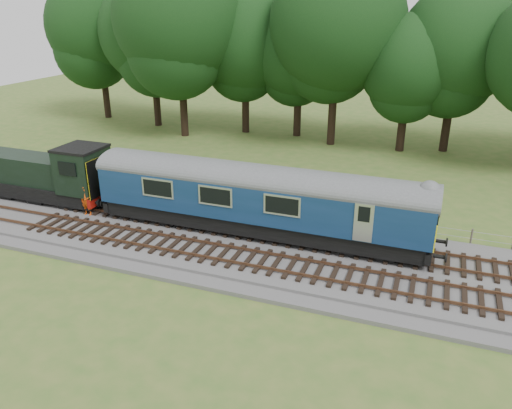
% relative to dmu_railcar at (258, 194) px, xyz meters
% --- Properties ---
extents(ground, '(120.00, 120.00, 0.00)m').
position_rel_dmu_railcar_xyz_m(ground, '(4.87, -1.40, -2.61)').
color(ground, '#416826').
rests_on(ground, ground).
extents(ballast, '(70.00, 7.00, 0.35)m').
position_rel_dmu_railcar_xyz_m(ballast, '(4.87, -1.40, -2.43)').
color(ballast, '#4C4C4F').
rests_on(ballast, ground).
extents(track_north, '(67.20, 2.40, 0.21)m').
position_rel_dmu_railcar_xyz_m(track_north, '(4.87, -0.00, -2.19)').
color(track_north, black).
rests_on(track_north, ballast).
extents(track_south, '(67.20, 2.40, 0.21)m').
position_rel_dmu_railcar_xyz_m(track_south, '(4.87, -3.00, -2.19)').
color(track_south, black).
rests_on(track_south, ballast).
extents(fence, '(64.00, 0.12, 1.00)m').
position_rel_dmu_railcar_xyz_m(fence, '(4.87, 3.10, -2.61)').
color(fence, '#6B6054').
rests_on(fence, ground).
extents(tree_line, '(70.00, 8.00, 18.00)m').
position_rel_dmu_railcar_xyz_m(tree_line, '(4.87, 20.60, -2.61)').
color(tree_line, black).
rests_on(tree_line, ground).
extents(dmu_railcar, '(18.05, 2.86, 3.88)m').
position_rel_dmu_railcar_xyz_m(dmu_railcar, '(0.00, 0.00, 0.00)').
color(dmu_railcar, black).
rests_on(dmu_railcar, ground).
extents(shunter_loco, '(8.92, 2.60, 3.38)m').
position_rel_dmu_railcar_xyz_m(shunter_loco, '(-13.93, 0.00, -0.63)').
color(shunter_loco, black).
rests_on(shunter_loco, ground).
extents(worker, '(0.68, 0.47, 1.80)m').
position_rel_dmu_railcar_xyz_m(worker, '(-10.25, -1.18, -1.35)').
color(worker, '#DD480B').
rests_on(worker, ballast).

